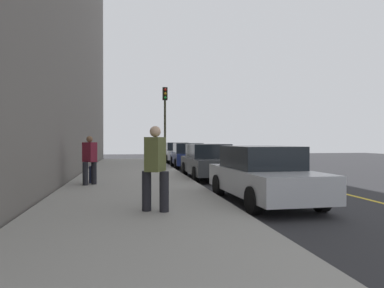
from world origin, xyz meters
The scene contains 13 objects.
ground_plane centered at (0.00, 0.00, 0.00)m, with size 56.00×56.00×0.00m, color #28282B.
sidewalk centered at (0.00, -3.30, 0.07)m, with size 28.00×4.60×0.15m, color gray.
building_facade centered at (0.00, -6.05, 7.50)m, with size 32.00×0.80×15.00m, color #66605B.
lane_stripe_centre centered at (0.00, 3.20, 0.00)m, with size 28.00×0.14×0.01m, color gold.
parked_car_white centered at (-11.14, 0.17, 0.76)m, with size 4.61×1.90×1.51m.
parked_car_navy centered at (-5.23, 0.11, 0.76)m, with size 4.61×2.02×1.51m.
parked_car_charcoal centered at (1.07, 0.00, 0.76)m, with size 4.64×1.91×1.51m.
parked_car_silver centered at (7.39, 0.10, 0.76)m, with size 4.59×2.03×1.51m.
pedestrian_olive_coat centered at (8.89, -2.87, 1.12)m, with size 0.58×0.56×1.82m.
pedestrian_grey_coat centered at (-9.47, -1.54, 1.04)m, with size 0.52×0.52×1.67m.
pedestrian_burgundy_coat centered at (3.81, -4.75, 1.04)m, with size 0.52×0.52×1.67m.
traffic_light_pole centered at (-3.47, -1.46, 3.16)m, with size 0.35×0.26×4.46m.
rolling_suitcase centered at (3.27, -4.71, 0.45)m, with size 0.34×0.22×0.96m.
Camera 1 is at (16.68, -3.42, 1.66)m, focal length 34.12 mm.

